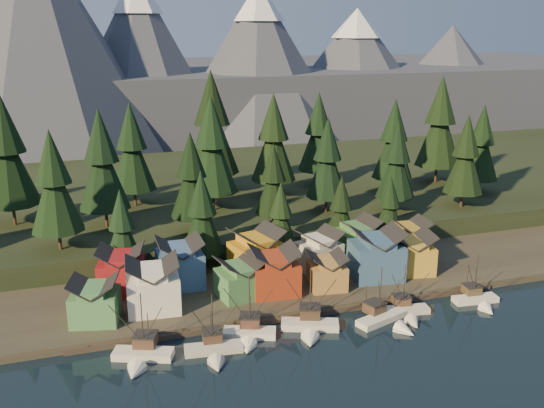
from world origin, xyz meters
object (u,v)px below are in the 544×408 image
object	(u,v)px
boat_1	(214,343)
boat_6	(479,294)
boat_4	(387,313)
house_front_0	(95,299)
boat_3	(310,319)
house_front_1	(153,284)
boat_5	(407,306)
house_back_1	(180,261)
boat_0	(141,348)
boat_2	(249,327)
house_back_0	(121,269)

from	to	relation	value
boat_1	boat_6	size ratio (longest dim) A/B	1.05
boat_4	house_front_0	distance (m)	50.29
boat_3	house_front_1	size ratio (longest dim) A/B	1.25
boat_3	boat_5	size ratio (longest dim) A/B	1.19
house_front_1	house_front_0	bearing A→B (deg)	-166.69
boat_4	boat_3	bearing A→B (deg)	154.46
house_back_1	house_front_1	bearing A→B (deg)	-125.84
boat_5	house_back_1	xyz separation A→B (m)	(-36.66, 22.35, 4.65)
boat_4	house_front_1	xyz separation A→B (m)	(-38.20, 15.36, 4.42)
boat_0	boat_2	world-z (taller)	boat_0
boat_0	boat_2	size ratio (longest dim) A/B	1.03
boat_4	boat_5	xyz separation A→B (m)	(4.80, 1.67, -0.16)
boat_5	house_front_1	world-z (taller)	house_front_1
boat_2	boat_0	bearing A→B (deg)	-155.61
boat_5	house_back_1	distance (m)	43.19
boat_3	house_front_0	xyz separation A→B (m)	(-34.42, 12.20, 3.25)
boat_6	house_front_1	bearing A→B (deg)	172.72
boat_5	boat_4	bearing A→B (deg)	-151.23
boat_4	house_back_0	distance (m)	49.51
boat_4	boat_6	distance (m)	20.06
boat_6	boat_2	bearing A→B (deg)	-174.90
boat_0	boat_5	xyz separation A→B (m)	(46.99, 0.71, -0.49)
house_front_0	house_front_1	bearing A→B (deg)	22.13
boat_0	boat_6	bearing A→B (deg)	22.01
boat_6	house_back_1	xyz separation A→B (m)	(-51.85, 22.41, 4.52)
house_front_1	boat_3	bearing A→B (deg)	-24.47
house_front_0	boat_1	bearing A→B (deg)	-26.83
boat_0	boat_5	size ratio (longest dim) A/B	1.17
boat_3	house_front_1	world-z (taller)	boat_3
boat_1	house_back_1	size ratio (longest dim) A/B	1.14
boat_4	boat_2	bearing A→B (deg)	155.94
boat_6	house_front_0	world-z (taller)	house_front_0
boat_1	house_back_0	world-z (taller)	house_back_0
house_front_0	house_back_0	size ratio (longest dim) A/B	0.95
boat_1	boat_3	distance (m)	17.43
house_back_1	boat_3	bearing A→B (deg)	-50.65
boat_4	house_back_0	bearing A→B (deg)	131.66
boat_3	boat_4	size ratio (longest dim) A/B	1.08
boat_4	boat_0	bearing A→B (deg)	160.07
boat_1	boat_6	xyz separation A→B (m)	(51.02, 2.39, -0.05)
boat_4	boat_5	size ratio (longest dim) A/B	1.10
boat_0	house_front_0	distance (m)	14.61
boat_5	house_back_0	distance (m)	52.99
boat_2	house_back_1	distance (m)	23.33
boat_2	boat_1	bearing A→B (deg)	-134.94
boat_3	boat_6	world-z (taller)	boat_3
boat_2	house_front_0	bearing A→B (deg)	174.16
boat_3	house_front_0	distance (m)	36.66
boat_1	boat_6	distance (m)	51.08
boat_3	boat_4	xyz separation A→B (m)	(13.78, -1.67, -0.34)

